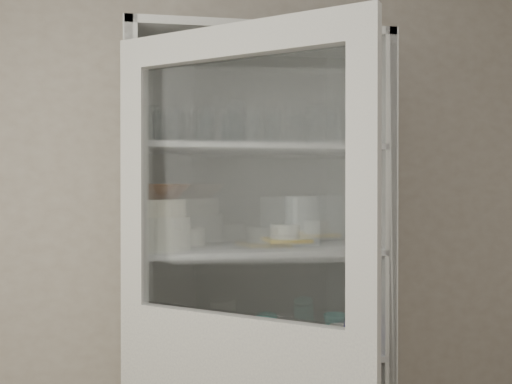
# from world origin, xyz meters

# --- Properties ---
(wall_back) EXTENTS (3.60, 0.02, 2.60)m
(wall_back) POSITION_xyz_m (0.00, 1.50, 1.30)
(wall_back) COLOR gray
(wall_back) RESTS_ON ground
(pantry_cabinet) EXTENTS (1.00, 0.45, 2.10)m
(pantry_cabinet) POSITION_xyz_m (0.20, 1.34, 0.94)
(pantry_cabinet) COLOR #B7B7B7
(pantry_cabinet) RESTS_ON floor
(tumbler_0) EXTENTS (0.08, 0.08, 0.13)m
(tumbler_0) POSITION_xyz_m (-0.13, 1.15, 1.72)
(tumbler_0) COLOR silver
(tumbler_0) RESTS_ON shelf_glass
(tumbler_1) EXTENTS (0.07, 0.07, 0.13)m
(tumbler_1) POSITION_xyz_m (-0.01, 1.13, 1.73)
(tumbler_1) COLOR silver
(tumbler_1) RESTS_ON shelf_glass
(tumbler_2) EXTENTS (0.09, 0.09, 0.15)m
(tumbler_2) POSITION_xyz_m (0.10, 1.11, 1.74)
(tumbler_2) COLOR silver
(tumbler_2) RESTS_ON shelf_glass
(tumbler_3) EXTENTS (0.08, 0.08, 0.13)m
(tumbler_3) POSITION_xyz_m (0.17, 1.16, 1.72)
(tumbler_3) COLOR silver
(tumbler_3) RESTS_ON shelf_glass
(tumbler_4) EXTENTS (0.10, 0.10, 0.15)m
(tumbler_4) POSITION_xyz_m (0.41, 1.16, 1.74)
(tumbler_4) COLOR silver
(tumbler_4) RESTS_ON shelf_glass
(tumbler_5) EXTENTS (0.08, 0.08, 0.14)m
(tumbler_5) POSITION_xyz_m (0.57, 1.15, 1.73)
(tumbler_5) COLOR silver
(tumbler_5) RESTS_ON shelf_glass
(tumbler_6) EXTENTS (0.07, 0.07, 0.13)m
(tumbler_6) POSITION_xyz_m (0.61, 1.11, 1.73)
(tumbler_6) COLOR silver
(tumbler_6) RESTS_ON shelf_glass
(tumbler_7) EXTENTS (0.08, 0.08, 0.15)m
(tumbler_7) POSITION_xyz_m (-0.21, 1.26, 1.74)
(tumbler_7) COLOR silver
(tumbler_7) RESTS_ON shelf_glass
(tumbler_8) EXTENTS (0.08, 0.08, 0.14)m
(tumbler_8) POSITION_xyz_m (-0.03, 1.28, 1.73)
(tumbler_8) COLOR silver
(tumbler_8) RESTS_ON shelf_glass
(tumbler_9) EXTENTS (0.08, 0.08, 0.15)m
(tumbler_9) POSITION_xyz_m (0.10, 1.28, 1.73)
(tumbler_9) COLOR silver
(tumbler_9) RESTS_ON shelf_glass
(tumbler_10) EXTENTS (0.06, 0.06, 0.13)m
(tumbler_10) POSITION_xyz_m (0.09, 1.27, 1.72)
(tumbler_10) COLOR silver
(tumbler_10) RESTS_ON shelf_glass
(tumbler_11) EXTENTS (0.08, 0.08, 0.13)m
(tumbler_11) POSITION_xyz_m (0.27, 1.26, 1.73)
(tumbler_11) COLOR silver
(tumbler_11) RESTS_ON shelf_glass
(goblet_0) EXTENTS (0.07, 0.07, 0.17)m
(goblet_0) POSITION_xyz_m (-0.11, 1.38, 1.74)
(goblet_0) COLOR silver
(goblet_0) RESTS_ON shelf_glass
(goblet_1) EXTENTS (0.07, 0.07, 0.16)m
(goblet_1) POSITION_xyz_m (0.02, 1.40, 1.74)
(goblet_1) COLOR silver
(goblet_1) RESTS_ON shelf_glass
(goblet_2) EXTENTS (0.07, 0.07, 0.16)m
(goblet_2) POSITION_xyz_m (0.40, 1.39, 1.74)
(goblet_2) COLOR silver
(goblet_2) RESTS_ON shelf_glass
(goblet_3) EXTENTS (0.08, 0.08, 0.18)m
(goblet_3) POSITION_xyz_m (0.52, 1.35, 1.75)
(goblet_3) COLOR silver
(goblet_3) RESTS_ON shelf_glass
(plate_stack_front) EXTENTS (0.24, 0.24, 0.13)m
(plate_stack_front) POSITION_xyz_m (-0.19, 1.19, 1.32)
(plate_stack_front) COLOR silver
(plate_stack_front) RESTS_ON shelf_plates
(plate_stack_back) EXTENTS (0.20, 0.20, 0.07)m
(plate_stack_back) POSITION_xyz_m (-0.10, 1.37, 1.30)
(plate_stack_back) COLOR silver
(plate_stack_back) RESTS_ON shelf_plates
(cream_bowl) EXTENTS (0.25, 0.25, 0.06)m
(cream_bowl) POSITION_xyz_m (-0.19, 1.19, 1.42)
(cream_bowl) COLOR silver
(cream_bowl) RESTS_ON plate_stack_front
(terracotta_bowl) EXTENTS (0.28, 0.28, 0.06)m
(terracotta_bowl) POSITION_xyz_m (-0.19, 1.19, 1.48)
(terracotta_bowl) COLOR #59321B
(terracotta_bowl) RESTS_ON cream_bowl
(glass_platter) EXTENTS (0.34, 0.34, 0.02)m
(glass_platter) POSITION_xyz_m (0.33, 1.28, 1.27)
(glass_platter) COLOR silver
(glass_platter) RESTS_ON shelf_plates
(yellow_trivet) EXTENTS (0.18, 0.18, 0.01)m
(yellow_trivet) POSITION_xyz_m (0.33, 1.28, 1.28)
(yellow_trivet) COLOR #EFA610
(yellow_trivet) RESTS_ON glass_platter
(white_ramekin) EXTENTS (0.15, 0.15, 0.06)m
(white_ramekin) POSITION_xyz_m (0.33, 1.28, 1.32)
(white_ramekin) COLOR silver
(white_ramekin) RESTS_ON yellow_trivet
(grey_bowl_stack) EXTENTS (0.14, 0.14, 0.20)m
(grey_bowl_stack) POSITION_xyz_m (0.40, 1.30, 1.36)
(grey_bowl_stack) COLOR #B6BFBF
(grey_bowl_stack) RESTS_ON shelf_plates
(mug_blue) EXTENTS (0.15, 0.15, 0.10)m
(mug_blue) POSITION_xyz_m (0.61, 1.20, 0.91)
(mug_blue) COLOR navy
(mug_blue) RESTS_ON shelf_mugs
(mug_teal) EXTENTS (0.14, 0.14, 0.10)m
(mug_teal) POSITION_xyz_m (0.55, 1.34, 0.91)
(mug_teal) COLOR teal
(mug_teal) RESTS_ON shelf_mugs
(mug_white) EXTENTS (0.13, 0.13, 0.09)m
(mug_white) POSITION_xyz_m (0.52, 1.17, 0.91)
(mug_white) COLOR silver
(mug_white) RESTS_ON shelf_mugs
(teal_jar) EXTENTS (0.09, 0.09, 0.11)m
(teal_jar) POSITION_xyz_m (0.25, 1.31, 0.92)
(teal_jar) COLOR teal
(teal_jar) RESTS_ON shelf_mugs
(measuring_cups) EXTENTS (0.09, 0.09, 0.04)m
(measuring_cups) POSITION_xyz_m (-0.04, 1.22, 0.88)
(measuring_cups) COLOR silver
(measuring_cups) RESTS_ON shelf_mugs
(white_canister) EXTENTS (0.14, 0.14, 0.13)m
(white_canister) POSITION_xyz_m (-0.11, 1.32, 0.93)
(white_canister) COLOR silver
(white_canister) RESTS_ON shelf_mugs
(tumbler_12) EXTENTS (0.06, 0.06, 0.13)m
(tumbler_12) POSITION_xyz_m (-0.18, 1.24, 1.72)
(tumbler_12) COLOR silver
(tumbler_12) RESTS_ON shelf_glass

